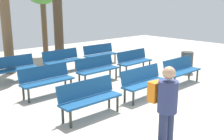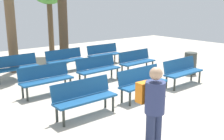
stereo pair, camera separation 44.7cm
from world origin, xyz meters
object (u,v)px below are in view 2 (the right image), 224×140
at_px(bench_r0_c1, 142,81).
at_px(bench_r2_c2, 104,53).
at_px(bench_r0_c0, 84,96).
at_px(bench_r2_c1, 65,59).
at_px(bench_r2_c0, 16,66).
at_px(tree_2, 63,28).
at_px(bench_r1_c0, 46,78).
at_px(bench_r1_c2, 137,60).
at_px(bench_r0_c2, 182,70).
at_px(visitor_with_backpack, 153,107).
at_px(trash_bin, 190,63).
at_px(bench_r1_c1, 98,67).

bearing_deg(bench_r0_c1, bench_r2_c2, 64.67).
distance_m(bench_r0_c0, bench_r2_c1, 4.58).
height_order(bench_r2_c0, tree_2, tree_2).
distance_m(bench_r1_c0, bench_r1_c2, 3.88).
relative_size(bench_r1_c0, bench_r2_c2, 1.00).
bearing_deg(bench_r1_c2, bench_r0_c0, -153.11).
relative_size(bench_r0_c2, bench_r1_c2, 0.99).
xyz_separation_m(bench_r1_c0, bench_r2_c1, (1.87, 2.11, 0.00)).
height_order(bench_r2_c2, tree_2, tree_2).
height_order(bench_r2_c0, bench_r2_c2, same).
distance_m(bench_r0_c2, visitor_with_backpack, 4.67).
relative_size(bench_r1_c2, bench_r2_c2, 1.01).
distance_m(bench_r1_c2, bench_r2_c1, 2.84).
bearing_deg(bench_r2_c1, bench_r2_c0, 178.25).
relative_size(bench_r1_c2, trash_bin, 1.96).
relative_size(bench_r0_c0, bench_r1_c1, 1.00).
xyz_separation_m(bench_r0_c0, bench_r2_c1, (1.87, 4.18, 0.00)).
bearing_deg(bench_r2_c1, visitor_with_backpack, -108.95).
bearing_deg(bench_r0_c1, bench_r0_c0, 178.91).
bearing_deg(bench_r2_c1, bench_r1_c1, -88.83).
relative_size(bench_r0_c2, bench_r1_c0, 1.00).
bearing_deg(bench_r0_c0, bench_r1_c2, 29.74).
relative_size(bench_r0_c1, bench_r1_c1, 1.00).
relative_size(bench_r2_c0, trash_bin, 1.95).
distance_m(tree_2, trash_bin, 5.71).
xyz_separation_m(bench_r2_c1, trash_bin, (3.55, -3.40, -0.09)).
distance_m(bench_r0_c2, trash_bin, 1.66).
height_order(bench_r0_c2, bench_r1_c1, same).
relative_size(bench_r1_c2, visitor_with_backpack, 0.98).
relative_size(bench_r0_c0, tree_2, 0.51).
height_order(bench_r2_c2, trash_bin, bench_r2_c2).
bearing_deg(trash_bin, bench_r2_c2, 114.39).
bearing_deg(bench_r0_c1, bench_r1_c1, 88.31).
xyz_separation_m(bench_r0_c1, bench_r1_c0, (-1.97, 2.06, 0.00)).
xyz_separation_m(bench_r0_c1, bench_r0_c2, (1.96, 0.06, 0.00)).
bearing_deg(bench_r1_c2, bench_r2_c0, 151.13).
height_order(bench_r0_c0, bench_r1_c2, same).
bearing_deg(bench_r2_c1, bench_r0_c2, -65.46).
bearing_deg(bench_r1_c1, bench_r0_c2, -48.24).
relative_size(bench_r1_c1, trash_bin, 1.95).
bearing_deg(bench_r0_c2, bench_r2_c1, 115.58).
bearing_deg(bench_r1_c1, bench_r2_c1, 92.00).
relative_size(bench_r0_c2, trash_bin, 1.94).
relative_size(bench_r0_c1, bench_r1_c0, 1.00).
height_order(bench_r1_c0, tree_2, tree_2).
bearing_deg(bench_r2_c0, visitor_with_backpack, -90.70).
relative_size(bench_r0_c2, visitor_with_backpack, 0.97).
bearing_deg(bench_r2_c2, tree_2, 131.53).
relative_size(bench_r2_c0, bench_r2_c2, 1.00).
height_order(bench_r0_c0, bench_r2_c1, same).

